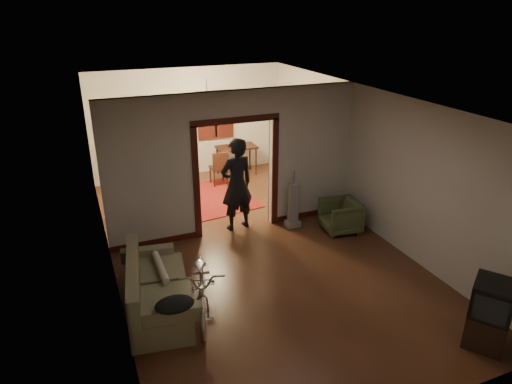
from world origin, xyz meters
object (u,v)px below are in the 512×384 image
sofa (158,284)px  bicycle (203,285)px  desk (237,161)px  locker (148,152)px  armchair (340,216)px  person (237,184)px

sofa → bicycle: (0.59, -0.30, 0.03)m
bicycle → desk: bearing=79.6°
sofa → locker: locker is taller
armchair → desk: bearing=-161.5°
bicycle → person: 2.81m
person → armchair: bearing=144.3°
bicycle → sofa: bearing=167.3°
sofa → locker: (0.80, 5.27, 0.41)m
armchair → person: bearing=-108.7°
armchair → locker: 5.14m
armchair → person: 2.16m
sofa → armchair: (3.86, 1.17, -0.10)m
sofa → person: (2.00, 2.08, 0.52)m
bicycle → desk: 5.92m
sofa → person: 2.93m
desk → sofa: bearing=-124.1°
person → sofa: bearing=36.4°
person → locker: size_ratio=1.13×
sofa → armchair: bearing=25.2°
bicycle → person: (1.41, 2.38, 0.49)m
sofa → armchair: sofa is taller
armchair → sofa: bearing=-65.8°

